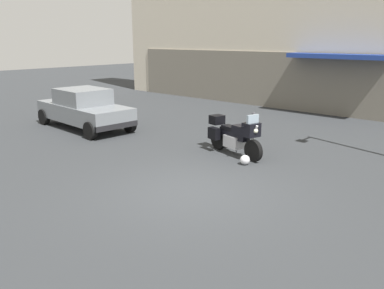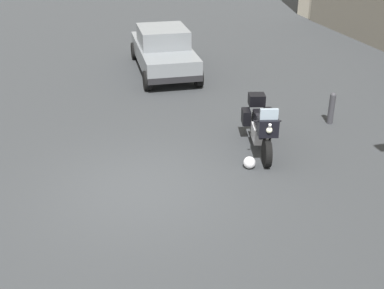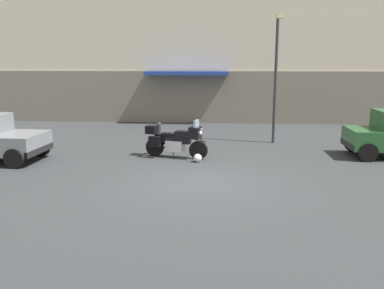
{
  "view_description": "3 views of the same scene",
  "coord_description": "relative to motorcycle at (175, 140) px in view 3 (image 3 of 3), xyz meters",
  "views": [
    {
      "loc": [
        5.84,
        -6.44,
        3.44
      ],
      "look_at": [
        -0.56,
        0.63,
        0.9
      ],
      "focal_mm": 37.26,
      "sensor_mm": 36.0,
      "label": 1
    },
    {
      "loc": [
        8.59,
        -1.29,
        5.3
      ],
      "look_at": [
        -0.25,
        1.16,
        0.76
      ],
      "focal_mm": 45.12,
      "sensor_mm": 36.0,
      "label": 2
    },
    {
      "loc": [
        0.57,
        -10.7,
        3.3
      ],
      "look_at": [
        -0.33,
        1.3,
        0.84
      ],
      "focal_mm": 38.09,
      "sensor_mm": 36.0,
      "label": 3
    }
  ],
  "objects": [
    {
      "name": "streetlamp_curbside",
      "position": [
        3.74,
        2.81,
        2.46
      ],
      "size": [
        0.28,
        0.94,
        5.11
      ],
      "color": "#2D2D33",
      "rests_on": "ground"
    },
    {
      "name": "motorcycle",
      "position": [
        0.0,
        0.0,
        0.0
      ],
      "size": [
        2.23,
        1.03,
        1.36
      ],
      "rotation": [
        0.0,
        0.0,
        -0.24
      ],
      "color": "black",
      "rests_on": "ground"
    },
    {
      "name": "ground_plane",
      "position": [
        1.07,
        -3.11,
        -0.62
      ],
      "size": [
        80.0,
        80.0,
        0.0
      ],
      "primitive_type": "plane",
      "color": "#2D3033"
    },
    {
      "name": "helmet",
      "position": [
        0.83,
        -0.61,
        -0.48
      ],
      "size": [
        0.28,
        0.28,
        0.28
      ],
      "primitive_type": "sphere",
      "color": "silver",
      "rests_on": "ground"
    },
    {
      "name": "bollard_curbside",
      "position": [
        -0.93,
        2.43,
        -0.15
      ],
      "size": [
        0.16,
        0.16,
        0.88
      ],
      "color": "#333338",
      "rests_on": "ground"
    }
  ]
}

